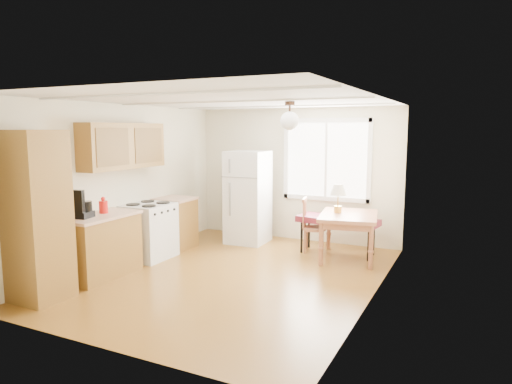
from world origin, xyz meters
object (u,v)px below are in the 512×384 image
Objects in this scene: bench at (338,221)px; chair at (309,222)px; refrigerator at (248,197)px; dining_table at (349,220)px.

bench is 1.53× the size of chair.
refrigerator reaches higher than chair.
dining_table is at bearing -9.87° from refrigerator.
dining_table is 0.73m from chair.
bench is at bearing -4.60° from refrigerator.
dining_table is (1.97, -0.27, -0.21)m from refrigerator.
dining_table is 1.43× the size of chair.
chair is at bearing 160.70° from dining_table.
chair is at bearing -9.20° from refrigerator.
dining_table reaches higher than bench.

